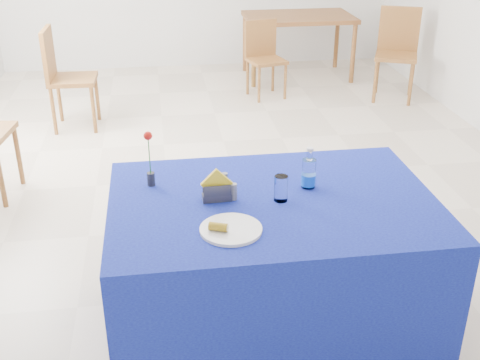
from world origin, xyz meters
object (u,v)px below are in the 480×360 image
(oak_table, at_px, (298,22))
(chair_bg_right, at_px, (397,47))
(water_bottle, at_px, (309,174))
(chair_win_b, at_px, (62,72))
(chair_bg_left, at_px, (264,53))
(blue_table, at_px, (271,264))
(plate, at_px, (231,229))

(oak_table, distance_m, chair_bg_right, 1.30)
(water_bottle, height_order, chair_win_b, water_bottle)
(chair_bg_right, relative_size, chair_win_b, 1.01)
(water_bottle, bearing_deg, chair_bg_left, 82.98)
(water_bottle, bearing_deg, chair_win_b, 117.41)
(blue_table, distance_m, oak_table, 4.79)
(water_bottle, xyz_separation_m, chair_bg_left, (0.47, 3.84, -0.35))
(water_bottle, distance_m, chair_bg_left, 3.89)
(chair_bg_left, relative_size, chair_bg_right, 0.85)
(blue_table, xyz_separation_m, chair_bg_left, (0.68, 3.95, 0.10))
(chair_bg_left, bearing_deg, chair_win_b, -174.77)
(plate, bearing_deg, oak_table, 73.36)
(water_bottle, distance_m, oak_table, 4.63)
(blue_table, bearing_deg, water_bottle, 28.20)
(oak_table, distance_m, chair_win_b, 2.98)
(blue_table, bearing_deg, chair_win_b, 113.65)
(chair_bg_right, bearing_deg, chair_win_b, -149.17)
(oak_table, xyz_separation_m, chair_bg_right, (0.89, -0.95, -0.11))
(plate, relative_size, chair_bg_left, 0.34)
(plate, height_order, oak_table, plate)
(plate, xyz_separation_m, chair_win_b, (-1.16, 3.48, -0.21))
(blue_table, relative_size, chair_win_b, 1.65)
(blue_table, bearing_deg, oak_table, 75.23)
(plate, relative_size, chair_bg_right, 0.29)
(chair_win_b, bearing_deg, chair_bg_right, -80.82)
(oak_table, xyz_separation_m, chair_bg_left, (-0.54, -0.67, -0.20))
(plate, distance_m, blue_table, 0.53)
(oak_table, bearing_deg, chair_win_b, -151.67)
(plate, distance_m, oak_table, 5.11)
(chair_bg_left, bearing_deg, water_bottle, -111.44)
(chair_win_b, bearing_deg, chair_bg_left, -68.76)
(water_bottle, bearing_deg, blue_table, -151.80)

